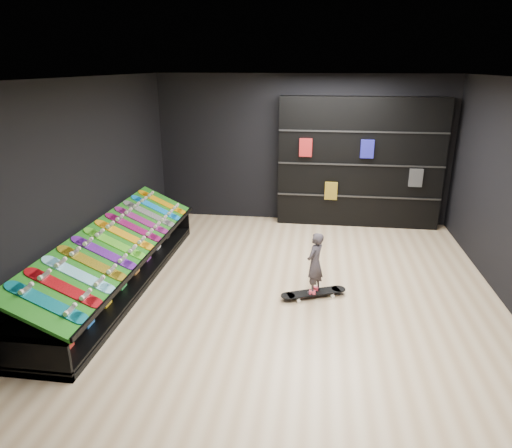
# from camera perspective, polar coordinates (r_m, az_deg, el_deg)

# --- Properties ---
(floor) EXTENTS (6.00, 7.00, 0.01)m
(floor) POSITION_cam_1_polar(r_m,az_deg,el_deg) (6.70, 4.05, -8.85)
(floor) COLOR tan
(floor) RESTS_ON ground
(ceiling) EXTENTS (6.00, 7.00, 0.01)m
(ceiling) POSITION_cam_1_polar(r_m,az_deg,el_deg) (5.91, 4.77, 17.71)
(ceiling) COLOR white
(ceiling) RESTS_ON ground
(wall_back) EXTENTS (6.00, 0.02, 3.00)m
(wall_back) POSITION_cam_1_polar(r_m,az_deg,el_deg) (9.55, 5.75, 9.23)
(wall_back) COLOR black
(wall_back) RESTS_ON ground
(wall_front) EXTENTS (6.00, 0.02, 3.00)m
(wall_front) POSITION_cam_1_polar(r_m,az_deg,el_deg) (2.94, -0.16, -15.07)
(wall_front) COLOR black
(wall_front) RESTS_ON ground
(wall_left) EXTENTS (0.02, 7.00, 3.00)m
(wall_left) POSITION_cam_1_polar(r_m,az_deg,el_deg) (6.98, -21.08, 4.26)
(wall_left) COLOR black
(wall_left) RESTS_ON ground
(display_rack) EXTENTS (0.90, 4.50, 0.50)m
(display_rack) POSITION_cam_1_polar(r_m,az_deg,el_deg) (7.19, -16.72, -5.44)
(display_rack) COLOR black
(display_rack) RESTS_ON ground
(turf_ramp) EXTENTS (0.92, 4.50, 0.46)m
(turf_ramp) POSITION_cam_1_polar(r_m,az_deg,el_deg) (6.99, -16.70, -2.03)
(turf_ramp) COLOR #13590E
(turf_ramp) RESTS_ON display_rack
(back_shelving) EXTENTS (3.23, 0.38, 2.58)m
(back_shelving) POSITION_cam_1_polar(r_m,az_deg,el_deg) (9.45, 12.80, 7.45)
(back_shelving) COLOR black
(back_shelving) RESTS_ON ground
(floor_skateboard) EXTENTS (0.99, 0.59, 0.09)m
(floor_skateboard) POSITION_cam_1_polar(r_m,az_deg,el_deg) (6.66, 7.20, -8.70)
(floor_skateboard) COLOR black
(floor_skateboard) RESTS_ON ground
(child) EXTENTS (0.22, 0.25, 0.54)m
(child) POSITION_cam_1_polar(r_m,az_deg,el_deg) (6.52, 7.31, -6.29)
(child) COLOR black
(child) RESTS_ON floor_skateboard
(display_board_0) EXTENTS (0.93, 0.22, 0.50)m
(display_board_0) POSITION_cam_1_polar(r_m,az_deg,el_deg) (5.47, -24.68, -8.91)
(display_board_0) COLOR #0C8C99
(display_board_0) RESTS_ON turf_ramp
(display_board_1) EXTENTS (0.93, 0.22, 0.50)m
(display_board_1) POSITION_cam_1_polar(r_m,az_deg,el_deg) (5.72, -22.89, -7.36)
(display_board_1) COLOR red
(display_board_1) RESTS_ON turf_ramp
(display_board_2) EXTENTS (0.93, 0.22, 0.50)m
(display_board_2) POSITION_cam_1_polar(r_m,az_deg,el_deg) (5.99, -21.26, -5.94)
(display_board_2) COLOR #0CB2E5
(display_board_2) RESTS_ON turf_ramp
(display_board_3) EXTENTS (0.93, 0.22, 0.50)m
(display_board_3) POSITION_cam_1_polar(r_m,az_deg,el_deg) (6.26, -19.79, -4.64)
(display_board_3) COLOR yellow
(display_board_3) RESTS_ON turf_ramp
(display_board_4) EXTENTS (0.93, 0.22, 0.50)m
(display_board_4) POSITION_cam_1_polar(r_m,az_deg,el_deg) (6.55, -18.44, -3.44)
(display_board_4) COLOR purple
(display_board_4) RESTS_ON turf_ramp
(display_board_5) EXTENTS (0.93, 0.22, 0.50)m
(display_board_5) POSITION_cam_1_polar(r_m,az_deg,el_deg) (6.83, -17.21, -2.34)
(display_board_5) COLOR green
(display_board_5) RESTS_ON turf_ramp
(display_board_6) EXTENTS (0.93, 0.22, 0.50)m
(display_board_6) POSITION_cam_1_polar(r_m,az_deg,el_deg) (7.12, -16.08, -1.34)
(display_board_6) COLOR orange
(display_board_6) RESTS_ON turf_ramp
(display_board_7) EXTENTS (0.93, 0.22, 0.50)m
(display_board_7) POSITION_cam_1_polar(r_m,az_deg,el_deg) (7.42, -15.04, -0.41)
(display_board_7) COLOR #E5198C
(display_board_7) RESTS_ON turf_ramp
(display_board_8) EXTENTS (0.93, 0.22, 0.50)m
(display_board_8) POSITION_cam_1_polar(r_m,az_deg,el_deg) (7.72, -14.08, 0.45)
(display_board_8) COLOR #2626BF
(display_board_8) RESTS_ON turf_ramp
(display_board_9) EXTENTS (0.93, 0.22, 0.50)m
(display_board_9) POSITION_cam_1_polar(r_m,az_deg,el_deg) (8.03, -13.19, 1.24)
(display_board_9) COLOR black
(display_board_9) RESTS_ON turf_ramp
(display_board_10) EXTENTS (0.93, 0.22, 0.50)m
(display_board_10) POSITION_cam_1_polar(r_m,az_deg,el_deg) (8.33, -12.37, 1.97)
(display_board_10) COLOR blue
(display_board_10) RESTS_ON turf_ramp
(display_board_11) EXTENTS (0.93, 0.22, 0.50)m
(display_board_11) POSITION_cam_1_polar(r_m,az_deg,el_deg) (8.64, -11.61, 2.66)
(display_board_11) COLOR yellow
(display_board_11) RESTS_ON turf_ramp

